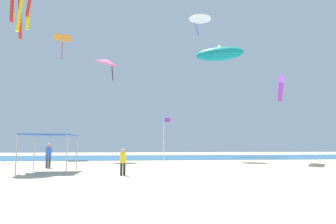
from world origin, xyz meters
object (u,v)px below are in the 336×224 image
(kite_delta_white, at_px, (200,17))
(kite_parafoil_purple, at_px, (280,87))
(kite_diamond_orange, at_px, (63,39))
(person_leftmost, at_px, (49,154))
(canopy_tent, at_px, (50,136))
(kite_delta_pink, at_px, (107,62))
(banner_flag, at_px, (165,137))
(kite_inflatable_teal, at_px, (219,54))
(person_near_tent, at_px, (123,160))

(kite_delta_white, height_order, kite_parafoil_purple, kite_delta_white)
(kite_parafoil_purple, distance_m, kite_diamond_orange, 28.68)
(kite_delta_white, xyz_separation_m, kite_parafoil_purple, (6.58, -6.97, -10.27))
(person_leftmost, distance_m, kite_parafoil_purple, 22.51)
(canopy_tent, relative_size, person_leftmost, 1.67)
(kite_delta_white, distance_m, kite_delta_pink, 13.04)
(banner_flag, bearing_deg, kite_inflatable_teal, 61.30)
(kite_delta_pink, bearing_deg, kite_delta_white, 120.72)
(canopy_tent, bearing_deg, kite_parafoil_purple, 19.94)
(kite_diamond_orange, bearing_deg, kite_inflatable_teal, 2.39)
(person_near_tent, relative_size, banner_flag, 0.38)
(canopy_tent, relative_size, kite_parafoil_purple, 0.57)
(canopy_tent, distance_m, kite_diamond_orange, 24.26)
(person_near_tent, bearing_deg, banner_flag, 13.40)
(person_near_tent, bearing_deg, canopy_tent, 99.18)
(banner_flag, distance_m, kite_delta_white, 18.68)
(canopy_tent, distance_m, banner_flag, 9.67)
(canopy_tent, bearing_deg, person_leftmost, 106.30)
(kite_inflatable_teal, relative_size, kite_delta_pink, 2.26)
(person_near_tent, height_order, banner_flag, banner_flag)
(kite_diamond_orange, bearing_deg, kite_delta_white, -29.21)
(kite_inflatable_teal, bearing_deg, kite_diamond_orange, -140.86)
(kite_parafoil_purple, relative_size, kite_diamond_orange, 1.84)
(person_leftmost, xyz_separation_m, banner_flag, (9.26, 1.44, 1.35))
(kite_delta_white, bearing_deg, kite_parafoil_purple, 30.59)
(banner_flag, xyz_separation_m, kite_inflatable_teal, (11.45, 20.92, 14.66))
(person_near_tent, relative_size, person_leftmost, 0.82)
(canopy_tent, bearing_deg, person_near_tent, -27.14)
(person_near_tent, relative_size, kite_inflatable_teal, 0.19)
(person_leftmost, xyz_separation_m, kite_parafoil_purple, (21.26, 3.56, 6.48))
(kite_delta_white, xyz_separation_m, kite_diamond_orange, (-17.94, 5.17, -1.69))
(person_near_tent, xyz_separation_m, kite_diamond_orange, (-9.27, 21.97, 15.26))
(kite_delta_white, height_order, kite_inflatable_teal, kite_inflatable_teal)
(banner_flag, xyz_separation_m, kite_parafoil_purple, (12.00, 2.12, 5.13))
(kite_parafoil_purple, bearing_deg, kite_delta_pink, -79.88)
(person_leftmost, distance_m, kite_delta_pink, 14.30)
(person_leftmost, height_order, kite_delta_pink, kite_delta_pink)
(kite_delta_white, relative_size, kite_delta_pink, 0.91)
(person_near_tent, bearing_deg, kite_delta_white, 8.99)
(person_leftmost, bearing_deg, kite_delta_pink, -0.29)
(kite_delta_pink, bearing_deg, kite_diamond_orange, -108.60)
(kite_delta_white, bearing_deg, person_leftmost, -67.14)
(kite_parafoil_purple, distance_m, kite_delta_pink, 19.12)
(kite_parafoil_purple, bearing_deg, banner_flag, -51.82)
(person_leftmost, distance_m, kite_delta_white, 24.63)
(canopy_tent, bearing_deg, kite_inflatable_teal, 53.09)
(banner_flag, xyz_separation_m, kite_delta_pink, (-5.82, 7.93, 8.90))
(kite_inflatable_teal, height_order, kite_parafoil_purple, kite_inflatable_teal)
(canopy_tent, distance_m, kite_delta_white, 25.08)
(banner_flag, relative_size, kite_parafoil_purple, 0.74)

